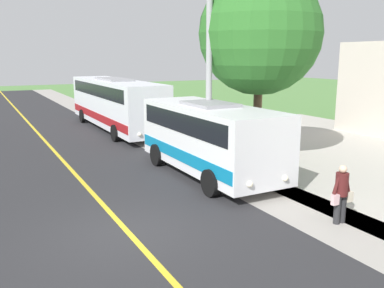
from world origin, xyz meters
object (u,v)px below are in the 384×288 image
(transit_bus_rear, at_px, (115,102))
(pedestrian_with_bags, at_px, (341,193))
(street_light_pole, at_px, (206,55))
(tree_curbside, at_px, (260,34))
(shuttle_bus_front, at_px, (209,135))

(transit_bus_rear, distance_m, pedestrian_with_bags, 17.19)
(street_light_pole, bearing_deg, tree_curbside, -179.44)
(street_light_pole, bearing_deg, shuttle_bus_front, 68.43)
(shuttle_bus_front, height_order, transit_bus_rear, transit_bus_rear)
(street_light_pole, xyz_separation_m, tree_curbside, (-2.52, -0.02, 0.85))
(shuttle_bus_front, distance_m, pedestrian_with_bags, 5.81)
(pedestrian_with_bags, xyz_separation_m, street_light_pole, (0.40, -6.61, 3.62))
(transit_bus_rear, distance_m, tree_curbside, 11.49)
(street_light_pole, bearing_deg, transit_bus_rear, -87.89)
(pedestrian_with_bags, relative_size, street_light_pole, 0.20)
(shuttle_bus_front, relative_size, tree_curbside, 0.92)
(shuttle_bus_front, bearing_deg, street_light_pole, -111.57)
(shuttle_bus_front, bearing_deg, transit_bus_rear, -89.81)
(transit_bus_rear, bearing_deg, tree_curbside, 105.47)
(shuttle_bus_front, bearing_deg, pedestrian_with_bags, 97.45)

